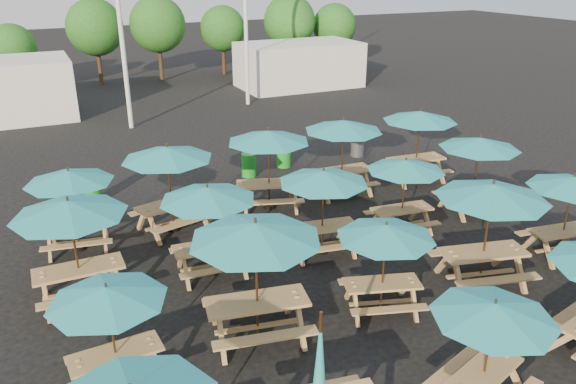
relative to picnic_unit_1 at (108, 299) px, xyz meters
name	(u,v)px	position (x,y,z in m)	size (l,w,h in m)	color
ground	(312,250)	(5.45, 2.96, -1.78)	(120.00, 120.00, 0.00)	black
picnic_unit_1	(108,299)	(0.00, 0.00, 0.00)	(2.16, 2.16, 2.03)	#A87E4A
picnic_unit_2	(69,213)	(-0.26, 3.11, 0.35)	(2.43, 2.43, 2.43)	#A87E4A
picnic_unit_3	(69,180)	(-0.04, 5.67, 0.16)	(2.53, 2.53, 2.21)	#A87E4A
picnic_unit_5	(256,237)	(2.76, 0.19, 0.47)	(2.97, 2.97, 2.57)	#A87E4A
picnic_unit_6	(208,198)	(2.72, 2.98, 0.20)	(2.41, 2.41, 2.26)	#A87E4A
picnic_unit_7	(167,157)	(2.48, 5.75, 0.38)	(2.98, 2.98, 2.47)	#A87E4A
picnic_unit_8	(494,316)	(5.49, -3.13, 0.00)	(2.55, 2.55, 2.04)	#A87E4A
picnic_unit_9	(386,235)	(5.52, -0.08, 0.03)	(2.59, 2.59, 2.07)	#A87E4A
picnic_unit_10	(323,181)	(5.63, 2.79, 0.21)	(2.61, 2.61, 2.28)	#A87E4A
picnic_unit_11	(268,140)	(5.54, 5.99, 0.39)	(3.10, 3.10, 2.48)	#A87E4A
picnic_unit_13	(492,196)	(8.27, -0.13, 0.43)	(3.03, 3.03, 2.52)	#A87E4A
picnic_unit_14	(405,169)	(8.21, 2.92, 0.08)	(2.34, 2.34, 2.13)	#A87E4A
picnic_unit_15	(343,129)	(8.11, 6.04, 0.39)	(2.61, 2.61, 2.48)	#A87E4A
picnic_unit_17	(573,186)	(11.08, 0.03, 0.13)	(2.46, 2.46, 2.18)	#A87E4A
picnic_unit_18	(479,147)	(10.97, 3.14, 0.27)	(2.51, 2.51, 2.34)	#A87E4A
picnic_unit_19	(420,120)	(11.01, 5.98, 0.39)	(2.68, 2.68, 2.47)	#A87E4A
waste_bin_0	(93,190)	(0.72, 8.75, -1.36)	(0.52, 0.52, 0.83)	#1A8F23
waste_bin_1	(249,165)	(6.00, 8.82, -1.36)	(0.52, 0.52, 0.83)	#1A8F23
waste_bin_2	(284,156)	(7.53, 9.21, -1.36)	(0.52, 0.52, 0.83)	#1A8F23
waste_bin_3	(357,146)	(10.64, 9.12, -1.36)	(0.52, 0.52, 0.83)	gray
event_tent_1	(299,65)	(14.45, 21.96, -0.48)	(7.00, 4.00, 2.60)	silver
tree_2	(12,48)	(-0.94, 26.62, 0.85)	(2.59, 2.59, 3.93)	#382314
tree_3	(95,27)	(3.70, 27.68, 1.63)	(3.36, 3.36, 5.09)	#382314
tree_4	(158,24)	(7.35, 27.22, 1.68)	(3.41, 3.41, 5.17)	#382314
tree_5	(223,29)	(11.68, 27.64, 1.19)	(2.94, 2.94, 4.45)	#382314
tree_6	(290,21)	(15.69, 25.86, 1.65)	(3.38, 3.38, 5.13)	#382314
tree_7	(334,26)	(19.08, 25.89, 1.21)	(2.95, 2.95, 4.48)	#382314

